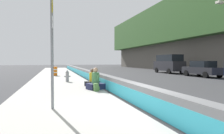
{
  "coord_description": "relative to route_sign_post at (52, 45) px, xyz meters",
  "views": [
    {
      "loc": [
        -6.1,
        3.01,
        1.71
      ],
      "look_at": [
        7.8,
        -1.19,
        1.25
      ],
      "focal_mm": 30.96,
      "sensor_mm": 36.0,
      "label": 1
    }
  ],
  "objects": [
    {
      "name": "fire_hydrant",
      "position": [
        8.37,
        -1.02,
        -1.62
      ],
      "size": [
        0.26,
        0.46,
        0.88
      ],
      "color": "gray",
      "rests_on": "sidewalk_strip"
    },
    {
      "name": "route_sign_post",
      "position": [
        0.0,
        0.0,
        0.0
      ],
      "size": [
        0.44,
        0.09,
        3.6
      ],
      "color": "gray",
      "rests_on": "sidewalk_strip"
    },
    {
      "name": "sidewalk_strip",
      "position": [
        -0.46,
        -0.41,
        -2.14
      ],
      "size": [
        80.0,
        4.4,
        0.14
      ],
      "primitive_type": "cube",
      "color": "#A8A59E",
      "rests_on": "ground_plane"
    },
    {
      "name": "seated_person_middle",
      "position": [
        5.27,
        -2.33,
        -1.73
      ],
      "size": [
        0.85,
        0.93,
        1.08
      ],
      "color": "black",
      "rests_on": "sidewalk_strip"
    },
    {
      "name": "seated_person_foreground",
      "position": [
        3.91,
        -2.26,
        -1.7
      ],
      "size": [
        0.96,
        1.04,
        1.2
      ],
      "color": "#23284C",
      "rests_on": "sidewalk_strip"
    },
    {
      "name": "jersey_barrier",
      "position": [
        -0.46,
        -3.05,
        -1.79
      ],
      "size": [
        76.0,
        0.45,
        0.85
      ],
      "color": "slate",
      "rests_on": "ground_plane"
    },
    {
      "name": "ground_plane",
      "position": [
        -0.46,
        -3.06,
        -2.21
      ],
      "size": [
        160.0,
        160.0,
        0.0
      ],
      "primitive_type": "plane",
      "color": "#353538",
      "rests_on": "ground"
    },
    {
      "name": "construction_barrel",
      "position": [
        15.0,
        -0.14,
        -1.59
      ],
      "size": [
        0.54,
        0.54,
        0.95
      ],
      "color": "orange",
      "rests_on": "sidewalk_strip"
    },
    {
      "name": "parked_car_third",
      "position": [
        10.38,
        -15.26,
        -1.35
      ],
      "size": [
        4.5,
        1.96,
        1.71
      ],
      "color": "#28282D",
      "rests_on": "ground_plane"
    },
    {
      "name": "parked_car_fourth",
      "position": [
        16.89,
        -15.4,
        -0.86
      ],
      "size": [
        5.13,
        2.16,
        2.56
      ],
      "color": "#28282D",
      "rests_on": "ground_plane"
    },
    {
      "name": "backpack",
      "position": [
        3.23,
        -2.14,
        -1.88
      ],
      "size": [
        0.32,
        0.28,
        0.4
      ],
      "color": "#4C7A3D",
      "rests_on": "sidewalk_strip"
    }
  ]
}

